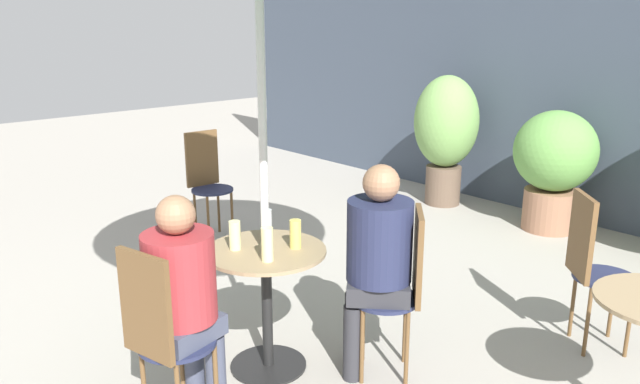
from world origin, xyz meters
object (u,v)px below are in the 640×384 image
cafe_table_near (266,285)px  beer_glass_0 (235,235)px  beer_glass_1 (267,244)px  potted_plant_1 (554,162)px  bistro_chair_3 (207,175)px  seated_person_1 (376,253)px  beer_glass_3 (267,224)px  beer_glass_2 (295,234)px  potted_plant_0 (446,129)px  bistro_chair_0 (161,329)px  bistro_chair_1 (403,280)px  seated_person_0 (183,291)px  bistro_chair_2 (591,259)px

cafe_table_near → beer_glass_0: (-0.11, -0.12, 0.29)m
beer_glass_1 → potted_plant_1: size_ratio=0.16×
bistro_chair_3 → potted_plant_1: 3.18m
beer_glass_0 → beer_glass_1: beer_glass_1 is taller
seated_person_1 → beer_glass_3: size_ratio=6.85×
beer_glass_2 → potted_plant_0: potted_plant_0 is taller
beer_glass_0 → beer_glass_3: beer_glass_3 is taller
beer_glass_1 → seated_person_1: bearing=58.7°
bistro_chair_0 → beer_glass_3: bearing=-83.6°
cafe_table_near → bistro_chair_3: size_ratio=0.75×
cafe_table_near → potted_plant_0: 3.64m
bistro_chair_1 → seated_person_0: seated_person_0 is taller
bistro_chair_0 → beer_glass_2: 0.90m
bistro_chair_1 → beer_glass_1: bistro_chair_1 is taller
bistro_chair_0 → beer_glass_3: size_ratio=5.44×
seated_person_1 → bistro_chair_2: bearing=107.6°
seated_person_1 → beer_glass_2: size_ratio=7.58×
seated_person_0 → beer_glass_1: size_ratio=6.43×
bistro_chair_1 → bistro_chair_2: size_ratio=1.00×
beer_glass_1 → bistro_chair_1: bearing=55.5°
bistro_chair_2 → beer_glass_1: bistro_chair_2 is taller
seated_person_1 → potted_plant_1: seated_person_1 is taller
beer_glass_2 → beer_glass_3: (-0.21, -0.03, 0.01)m
beer_glass_3 → potted_plant_0: potted_plant_0 is taller
cafe_table_near → seated_person_1: 0.64m
bistro_chair_3 → beer_glass_1: (2.28, -1.05, 0.24)m
bistro_chair_2 → beer_glass_1: (-0.96, -1.66, 0.24)m
bistro_chair_1 → beer_glass_1: bearing=-77.3°
beer_glass_0 → beer_glass_3: bearing=93.7°
beer_glass_0 → potted_plant_0: potted_plant_0 is taller
bistro_chair_0 → potted_plant_0: size_ratio=0.70×
beer_glass_0 → potted_plant_1: bearing=90.5°
cafe_table_near → bistro_chair_2: bistro_chair_2 is taller
beer_glass_1 → potted_plant_1: (-0.28, 3.52, -0.15)m
seated_person_0 → beer_glass_1: seated_person_0 is taller
bistro_chair_2 → seated_person_0: 2.36m
cafe_table_near → bistro_chair_1: bearing=42.9°
seated_person_0 → beer_glass_3: size_ratio=6.64×
bistro_chair_2 → beer_glass_3: (-1.22, -1.46, 0.24)m
bistro_chair_2 → seated_person_0: size_ratio=0.82×
bistro_chair_0 → potted_plant_0: 4.38m
beer_glass_1 → beer_glass_3: size_ratio=1.03×
potted_plant_0 → beer_glass_3: bearing=-69.7°
seated_person_0 → beer_glass_0: seated_person_0 is taller
seated_person_1 → beer_glass_2: bearing=-95.4°
beer_glass_1 → beer_glass_3: bearing=143.2°
bistro_chair_2 → beer_glass_0: 2.09m
beer_glass_3 → bistro_chair_0: bearing=-70.7°
cafe_table_near → bistro_chair_3: bistro_chair_3 is taller
bistro_chair_2 → beer_glass_2: (-1.01, -1.43, 0.23)m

